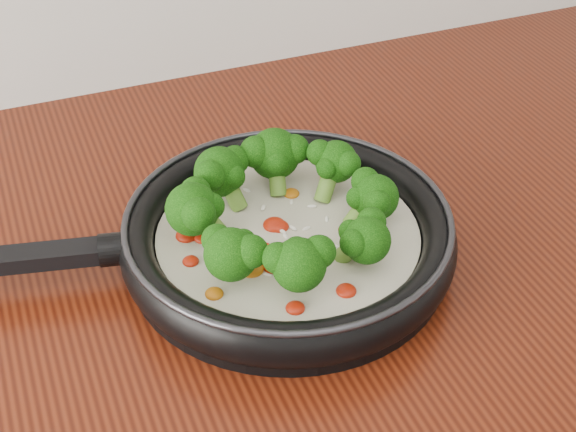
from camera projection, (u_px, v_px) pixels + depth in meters
name	position (u px, v px, depth m)	size (l,w,h in m)	color
skillet	(283.00, 232.00, 0.75)	(0.49, 0.36, 0.09)	black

